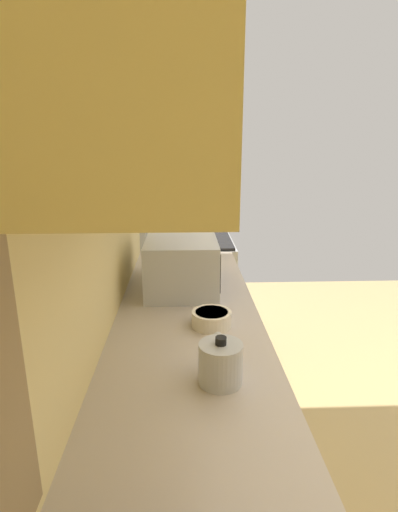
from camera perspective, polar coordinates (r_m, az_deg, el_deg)
The scene contains 7 objects.
wall_back at distance 1.62m, azimuth -15.10°, elevation 5.47°, with size 3.73×0.12×2.70m, color #F2D587.
counter_run at distance 1.67m, azimuth -1.58°, elevation -28.91°, with size 2.84×0.64×0.91m.
upper_cabinets at distance 1.21m, azimuth -9.02°, elevation 28.60°, with size 1.55×0.36×0.71m.
oven_range at distance 3.12m, azimuth -1.46°, elevation -5.69°, with size 0.61×0.68×1.09m.
microwave at distance 2.03m, azimuth -2.48°, elevation -0.81°, with size 0.53×0.36×0.27m.
bowl at distance 1.63m, azimuth 1.83°, elevation -8.92°, with size 0.16×0.16×0.06m.
kettle at distance 1.27m, azimuth 3.13°, elevation -15.18°, with size 0.19×0.14×0.16m.
Camera 1 is at (-1.55, 1.23, 1.64)m, focal length 27.65 mm.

